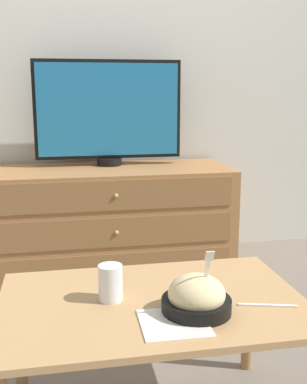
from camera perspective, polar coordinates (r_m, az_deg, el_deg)
The scene contains 9 objects.
ground_plane at distance 3.23m, azimuth -6.00°, elevation -6.99°, with size 12.00×12.00×0.00m, color #70665B.
wall_back at distance 3.09m, azimuth -6.60°, elevation 16.58°, with size 12.00×0.05×2.60m.
dresser at distance 2.85m, azimuth -5.05°, elevation -3.20°, with size 1.39×0.57×0.61m.
tv at distance 2.87m, azimuth -5.37°, elevation 9.47°, with size 0.86×0.15×0.61m.
coffee_table at distance 1.51m, azimuth -0.11°, elevation -14.73°, with size 0.92×0.60×0.44m.
takeout_bowl at distance 1.40m, azimuth 5.12°, elevation -12.38°, with size 0.20×0.20×0.20m.
drink_cup at distance 1.47m, azimuth -5.12°, elevation -10.91°, with size 0.07×0.07×0.11m.
napkin at distance 1.35m, azimuth 2.45°, elevation -15.24°, with size 0.19×0.19×0.00m.
knife at distance 1.48m, azimuth 13.35°, elevation -12.93°, with size 0.17×0.05×0.01m.
Camera 1 is at (-0.24, -3.05, 1.06)m, focal length 45.00 mm.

